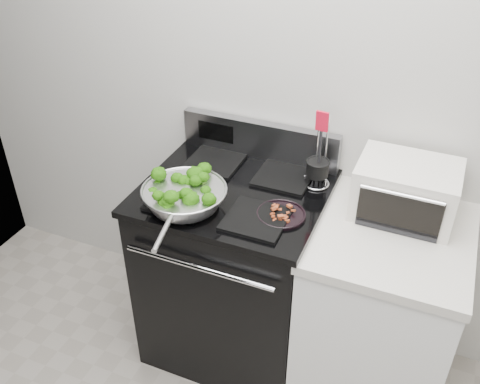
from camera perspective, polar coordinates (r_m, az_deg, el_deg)
The scene contains 8 objects.
back_wall at distance 2.32m, azimuth 9.64°, elevation 11.27°, with size 4.00×0.02×2.70m, color #B5B3AC.
gas_range at distance 2.59m, azimuth -0.56°, elevation -8.18°, with size 0.79×0.69×1.13m.
counter at distance 2.50m, azimuth 14.38°, elevation -12.53°, with size 0.62×0.68×0.92m.
skillet at distance 2.18m, azimuth -5.97°, elevation -0.41°, with size 0.35×0.55×0.08m.
broccoli_pile at distance 2.17m, azimuth -5.98°, elevation 0.05°, with size 0.28×0.28×0.10m, color #103304, non-canonical shape.
bacon_plate at distance 2.15m, azimuth 4.41°, elevation -2.17°, with size 0.20×0.20×0.04m.
utensil_holder at distance 2.33m, azimuth 8.23°, elevation 2.13°, with size 0.12×0.12×0.36m.
toaster_oven at distance 2.25m, azimuth 17.26°, elevation 0.21°, with size 0.40×0.31×0.23m.
Camera 1 is at (0.47, -0.35, 2.23)m, focal length 40.00 mm.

